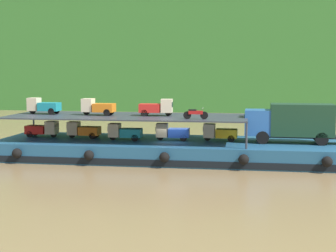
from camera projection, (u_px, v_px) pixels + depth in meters
The scene contains 13 objects.
ground_plane at pixel (173, 159), 40.26m from camera, with size 400.00×400.00×0.00m, color olive.
cargo_barge at pixel (173, 150), 40.14m from camera, with size 28.84×8.49×1.50m.
covered_lorry at pixel (291, 122), 38.69m from camera, with size 7.90×2.46×3.10m.
cargo_rack at pixel (127, 116), 40.47m from camera, with size 19.64×7.08×2.00m.
mini_truck_lower_stern at pixel (43, 129), 42.35m from camera, with size 2.76×1.24×1.38m.
mini_truck_lower_aft at pixel (83, 130), 41.60m from camera, with size 2.75×1.21×1.38m.
mini_truck_lower_mid at pixel (125, 132), 40.24m from camera, with size 2.76×1.23×1.38m.
mini_truck_lower_fore at pixel (172, 132), 40.22m from camera, with size 2.78×1.28×1.38m.
mini_truck_lower_bow at pixel (220, 133), 39.87m from camera, with size 2.77×1.25×1.38m.
mini_truck_upper_stern at pixel (43, 106), 41.98m from camera, with size 2.78×1.26×1.38m.
mini_truck_upper_mid at pixel (98, 107), 40.82m from camera, with size 2.78×1.26×1.38m.
mini_truck_upper_fore at pixel (157, 107), 40.27m from camera, with size 2.79×1.29×1.38m.
motorcycle_upper_port at pixel (195, 114), 37.42m from camera, with size 1.90×0.55×0.87m.
Camera 1 is at (5.76, -39.30, 7.14)m, focal length 52.52 mm.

